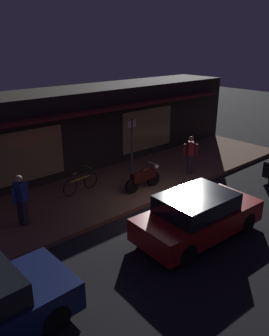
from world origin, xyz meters
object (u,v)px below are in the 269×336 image
at_px(bicycle_parked, 81,183).
at_px(person_photographer, 21,199).
at_px(sign_post, 132,142).
at_px(parked_car_far, 198,215).
at_px(person_bystander, 190,154).
at_px(motorcycle, 144,177).

xyz_separation_m(bicycle_parked, person_photographer, (-2.71, -0.90, 0.52)).
height_order(sign_post, parked_car_far, sign_post).
height_order(person_bystander, sign_post, sign_post).
xyz_separation_m(motorcycle, person_photographer, (-4.70, 0.49, 0.38)).
xyz_separation_m(bicycle_parked, sign_post, (2.90, 0.35, 1.00)).
relative_size(person_photographer, sign_post, 0.70).
height_order(person_bystander, parked_car_far, person_bystander).
bearing_deg(person_bystander, sign_post, 133.86).
distance_m(person_bystander, parked_car_far, 4.90).
bearing_deg(bicycle_parked, sign_post, 6.80).
bearing_deg(bicycle_parked, person_photographer, -161.53).
bearing_deg(sign_post, parked_car_far, -109.65).
xyz_separation_m(motorcycle, person_bystander, (2.66, -0.08, 0.38)).
bearing_deg(motorcycle, parked_car_far, -105.25).
distance_m(person_photographer, parked_car_far, 5.43).
relative_size(motorcycle, parked_car_far, 0.41).
bearing_deg(motorcycle, person_bystander, -1.78).
bearing_deg(sign_post, motorcycle, -117.57).
bearing_deg(person_bystander, person_photographer, 175.53).
relative_size(motorcycle, sign_post, 0.71).
xyz_separation_m(bicycle_parked, person_bystander, (4.65, -1.48, 0.52)).
relative_size(bicycle_parked, person_photographer, 0.99).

